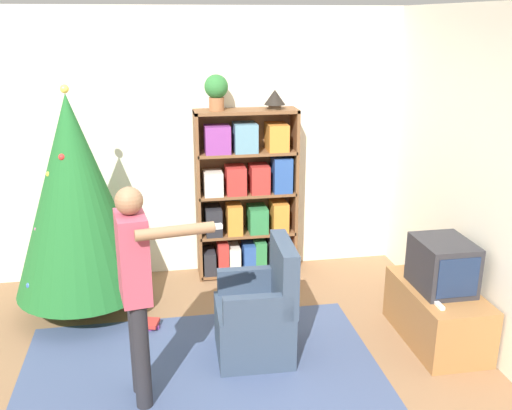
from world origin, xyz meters
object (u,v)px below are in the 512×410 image
Objects in this scene: bookshelf at (247,199)px; christmas_tree at (76,196)px; armchair at (259,317)px; potted_plant at (216,90)px; television at (443,265)px; standing_person at (136,280)px; table_lamp at (275,98)px.

bookshelf is 0.84× the size of christmas_tree.
potted_plant reaches higher than armchair.
armchair is at bearing -85.08° from potted_plant.
armchair is 2.15m from potted_plant.
christmas_tree reaches higher than television.
standing_person is at bearing -118.61° from bookshelf.
bookshelf is at bearing 130.08° from television.
television is at bearing 89.96° from standing_person.
television is 1.48m from armchair.
standing_person is (-2.32, -0.35, 0.23)m from television.
christmas_tree is (-2.83, 1.00, 0.41)m from television.
television is 0.25× the size of christmas_tree.
table_lamp is (0.55, 0.00, -0.09)m from potted_plant.
armchair is (-1.44, 0.05, -0.34)m from television.
potted_plant reaches higher than television.
table_lamp reaches higher than bookshelf.
armchair is at bearing 105.66° from standing_person.
bookshelf reaches higher than armchair.
christmas_tree is 1.84m from armchair.
christmas_tree is 6.04× the size of potted_plant.
bookshelf is 3.41× the size of television.
armchair is 2.13m from table_lamp.
potted_plant reaches higher than standing_person.
armchair is 4.60× the size of table_lamp.
potted_plant is (-0.28, 0.01, 1.07)m from bookshelf.
bookshelf is 2.14m from standing_person.
potted_plant is (1.26, 0.54, 0.79)m from christmas_tree.
bookshelf is 1.65m from christmas_tree.
television is (1.29, -1.53, -0.13)m from bookshelf.
television is 2.45× the size of table_lamp.
christmas_tree is at bearing -122.82° from armchair.
standing_person is 2.46m from table_lamp.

